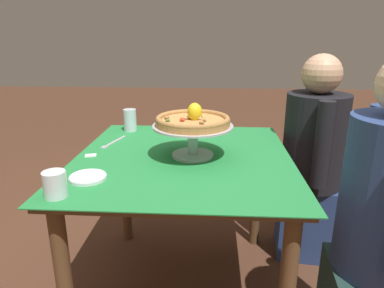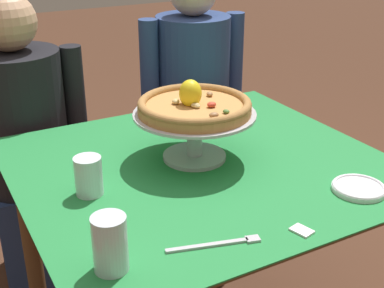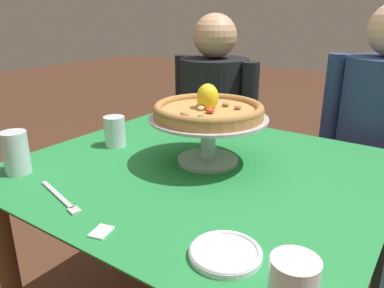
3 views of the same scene
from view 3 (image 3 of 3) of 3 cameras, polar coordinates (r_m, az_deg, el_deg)
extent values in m
cylinder|color=brown|center=(1.41, -25.70, -18.91)|extent=(0.06, 0.06, 0.71)
cylinder|color=brown|center=(1.85, -3.55, -7.16)|extent=(0.06, 0.06, 0.71)
cylinder|color=brown|center=(1.54, 24.94, -15.16)|extent=(0.06, 0.06, 0.71)
cube|color=brown|center=(1.15, 1.24, -4.15)|extent=(1.02, 0.93, 0.02)
cube|color=#237F3D|center=(1.15, 1.25, -3.49)|extent=(1.06, 0.97, 0.00)
cylinder|color=#B7B7C1|center=(1.18, 2.29, -2.42)|extent=(0.19, 0.19, 0.01)
cylinder|color=#B7B7C1|center=(1.16, 2.34, 0.76)|extent=(0.05, 0.05, 0.13)
cylinder|color=#B7B7C1|center=(1.14, 2.38, 3.97)|extent=(0.36, 0.36, 0.01)
cylinder|color=#BC8447|center=(1.13, 2.40, 4.77)|extent=(0.33, 0.33, 0.02)
torus|color=#A6743E|center=(1.13, 2.41, 5.58)|extent=(0.33, 0.33, 0.02)
ellipsoid|color=#C63D28|center=(1.08, 2.80, 5.11)|extent=(0.03, 0.02, 0.02)
ellipsoid|color=tan|center=(1.17, 1.44, 6.36)|extent=(0.03, 0.03, 0.01)
ellipsoid|color=#996B42|center=(1.03, -1.18, 4.53)|extent=(0.03, 0.02, 0.01)
ellipsoid|color=#996B42|center=(1.15, 5.11, 5.99)|extent=(0.02, 0.02, 0.01)
ellipsoid|color=tan|center=(1.10, 1.29, 5.38)|extent=(0.02, 0.02, 0.01)
ellipsoid|color=beige|center=(1.15, 3.02, 6.03)|extent=(0.02, 0.03, 0.01)
ellipsoid|color=#996B42|center=(1.12, 6.97, 5.57)|extent=(0.03, 0.03, 0.01)
ellipsoid|color=tan|center=(1.11, 1.38, 5.57)|extent=(0.03, 0.03, 0.01)
ellipsoid|color=#4C7533|center=(1.02, 1.30, 4.16)|extent=(0.02, 0.02, 0.01)
ellipsoid|color=yellow|center=(1.13, 2.39, 7.12)|extent=(0.09, 0.09, 0.08)
cylinder|color=silver|center=(1.19, -25.18, -1.19)|extent=(0.07, 0.07, 0.13)
cylinder|color=silver|center=(1.20, -24.94, -2.77)|extent=(0.06, 0.06, 0.05)
cylinder|color=silver|center=(1.33, -11.65, 1.89)|extent=(0.07, 0.07, 0.10)
cylinder|color=silver|center=(1.34, -11.59, 1.02)|extent=(0.06, 0.06, 0.06)
cylinder|color=white|center=(0.64, 15.12, -19.91)|extent=(0.08, 0.08, 0.09)
cylinder|color=white|center=(0.76, 5.09, -16.28)|extent=(0.14, 0.14, 0.01)
torus|color=white|center=(0.75, 5.11, -15.91)|extent=(0.14, 0.14, 0.01)
cube|color=#B7B7C1|center=(1.03, -19.81, -7.22)|extent=(0.19, 0.06, 0.01)
cube|color=#B7B7C1|center=(0.94, -17.43, -9.60)|extent=(0.04, 0.03, 0.01)
cube|color=white|center=(0.85, -13.61, -12.84)|extent=(0.05, 0.06, 0.00)
cube|color=navy|center=(2.08, 3.03, -7.95)|extent=(0.31, 0.35, 0.45)
cylinder|color=black|center=(1.91, 3.29, 5.06)|extent=(0.37, 0.37, 0.52)
sphere|color=tan|center=(1.85, 3.51, 16.07)|extent=(0.21, 0.21, 0.21)
cylinder|color=black|center=(2.03, -1.39, 7.09)|extent=(0.08, 0.08, 0.44)
cylinder|color=black|center=(1.78, 8.63, 5.13)|extent=(0.08, 0.08, 0.44)
cube|color=#1E3833|center=(1.89, 24.16, -12.73)|extent=(0.31, 0.35, 0.46)
cylinder|color=navy|center=(1.69, 26.54, 2.13)|extent=(0.35, 0.35, 0.56)
cylinder|color=navy|center=(1.74, 20.44, 4.84)|extent=(0.08, 0.08, 0.48)
camera|label=1|loc=(1.35, 78.07, 7.95)|focal=32.13mm
camera|label=2|loc=(1.33, -73.90, 16.35)|focal=49.02mm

